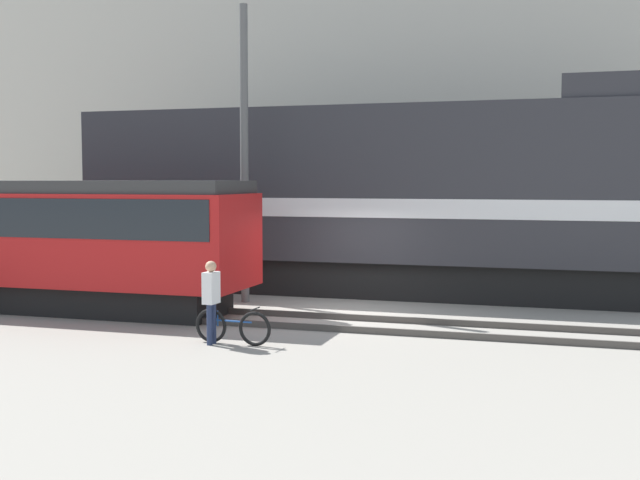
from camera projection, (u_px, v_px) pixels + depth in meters
The scene contains 9 objects.
ground_plane at pixel (342, 313), 19.23m from camera, with size 120.00×120.00×0.00m, color gray.
track_near at pixel (323, 322), 17.70m from camera, with size 60.00×1.51×0.14m.
track_far at pixel (376, 291), 22.56m from camera, with size 60.00×1.51×0.14m.
building_backdrop at pixel (431, 74), 30.54m from camera, with size 38.94×6.00×14.43m.
freight_locomotive at pixel (371, 197), 22.41m from camera, with size 16.37×3.04×5.77m.
streetcar at pixel (35, 236), 19.78m from camera, with size 11.04×2.54×3.18m.
bicycle at pixel (233, 327), 15.59m from camera, with size 1.63×0.44×0.74m.
person at pixel (211, 294), 15.54m from camera, with size 0.24×0.37×1.63m.
utility_pole_left at pixel (244, 155), 20.71m from camera, with size 0.21×0.21×7.68m.
Camera 1 is at (5.16, -18.34, 3.21)m, focal length 45.00 mm.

